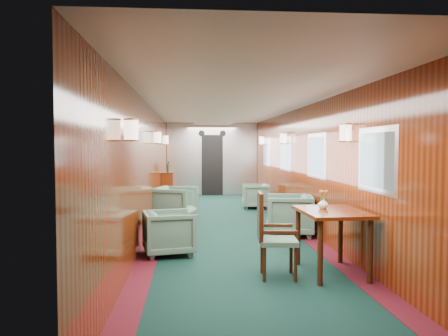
# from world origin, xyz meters

# --- Properties ---
(room) EXTENTS (12.00, 12.10, 2.40)m
(room) POSITION_xyz_m (0.00, 0.00, 1.63)
(room) COLOR black
(room) RESTS_ON ground
(bulkhead) EXTENTS (2.98, 0.17, 2.39)m
(bulkhead) POSITION_xyz_m (0.00, 5.91, 1.18)
(bulkhead) COLOR silver
(bulkhead) RESTS_ON ground
(windows_right) EXTENTS (0.02, 8.60, 0.80)m
(windows_right) POSITION_xyz_m (1.49, 0.25, 1.45)
(windows_right) COLOR #B3B5BA
(windows_right) RESTS_ON ground
(wall_sconces) EXTENTS (2.97, 7.97, 0.25)m
(wall_sconces) POSITION_xyz_m (0.00, 0.57, 1.79)
(wall_sconces) COLOR #FCE7C5
(wall_sconces) RESTS_ON ground
(dining_table) EXTENTS (0.79, 1.10, 0.81)m
(dining_table) POSITION_xyz_m (1.05, -3.19, 0.68)
(dining_table) COLOR maroon
(dining_table) RESTS_ON ground
(side_chair) EXTENTS (0.51, 0.53, 1.05)m
(side_chair) POSITION_xyz_m (0.25, -3.30, 0.57)
(side_chair) COLOR #1F483B
(side_chair) RESTS_ON ground
(credenza) EXTENTS (0.32, 1.04, 1.20)m
(credenza) POSITION_xyz_m (-1.34, 3.52, 0.47)
(credenza) COLOR maroon
(credenza) RESTS_ON ground
(flower_vase) EXTENTS (0.15, 0.15, 0.14)m
(flower_vase) POSITION_xyz_m (0.98, -3.06, 0.88)
(flower_vase) COLOR white
(flower_vase) RESTS_ON dining_table
(armchair_left_near) EXTENTS (0.86, 0.84, 0.66)m
(armchair_left_near) POSITION_xyz_m (-1.05, -2.07, 0.33)
(armchair_left_near) COLOR #1F483B
(armchair_left_near) RESTS_ON ground
(armchair_left_far) EXTENTS (1.05, 1.04, 0.76)m
(armchair_left_far) POSITION_xyz_m (-1.06, 0.77, 0.38)
(armchair_left_far) COLOR #1F483B
(armchair_left_far) RESTS_ON ground
(armchair_right_near) EXTENTS (0.96, 0.94, 0.75)m
(armchair_right_near) POSITION_xyz_m (1.06, -0.82, 0.38)
(armchair_right_near) COLOR #1F483B
(armchair_right_near) RESTS_ON ground
(armchair_right_far) EXTENTS (0.75, 0.73, 0.63)m
(armchair_right_far) POSITION_xyz_m (0.98, 2.73, 0.32)
(armchair_right_far) COLOR #1F483B
(armchair_right_far) RESTS_ON ground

